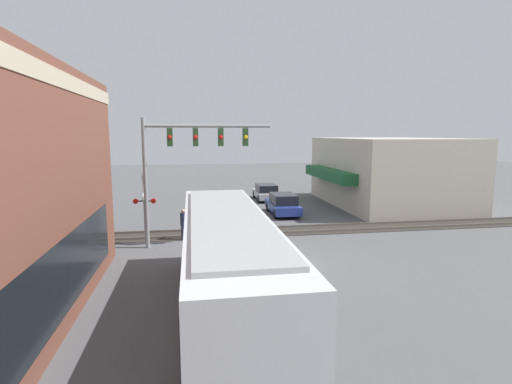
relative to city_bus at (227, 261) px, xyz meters
name	(u,v)px	position (x,y,z in m)	size (l,w,h in m)	color
ground_plane	(281,264)	(4.77, -2.80, -1.84)	(120.00, 120.00, 0.00)	#565659
shop_building	(387,172)	(18.18, -14.68, 0.86)	(12.72, 10.04, 5.40)	beige
city_bus	(227,261)	(0.00, 0.00, 0.00)	(12.07, 2.59, 3.34)	silver
traffic_signal_gantry	(186,151)	(8.41, 1.26, 3.05)	(0.42, 6.40, 6.54)	gray
crossing_signal	(145,201)	(9.14, 3.47, 0.45)	(1.41, 1.18, 3.81)	gray
rail_track_near	(258,231)	(10.77, -2.80, -1.82)	(2.60, 60.00, 0.15)	#332D28
parked_car_blue	(283,205)	(15.53, -5.40, -1.14)	(4.30, 1.82, 1.52)	navy
parked_car_silver	(266,193)	(22.01, -5.40, -1.20)	(4.21, 1.82, 1.39)	#B7B7BC
pedestrian_at_crossing	(183,224)	(9.67, 1.52, -0.97)	(0.34, 0.34, 1.72)	#2D3351
pedestrian_near_bus	(285,290)	(-0.23, -1.81, -0.99)	(0.34, 0.34, 1.67)	#473828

